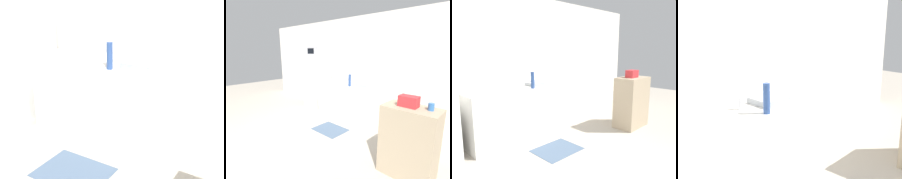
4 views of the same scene
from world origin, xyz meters
TOP-DOWN VIEW (x-y plane):
  - wall_back at (0.00, 2.68)m, footprint 8.00×0.06m
  - counter at (0.23, 2.28)m, footprint 2.05×0.66m
  - sink_basin at (0.53, 2.23)m, footprint 0.33×0.30m
  - bottle_tall at (0.28, 2.01)m, footprint 0.06×0.06m
  - bottle_short at (0.20, 2.28)m, footprint 0.06×0.06m

SIDE VIEW (x-z plane):
  - counter at x=0.23m, z-range 0.00..0.91m
  - sink_basin at x=0.53m, z-range 0.91..0.97m
  - bottle_short at x=0.20m, z-range 0.91..1.03m
  - bottle_tall at x=0.28m, z-range 0.91..1.19m
  - wall_back at x=0.00m, z-range 0.00..2.60m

